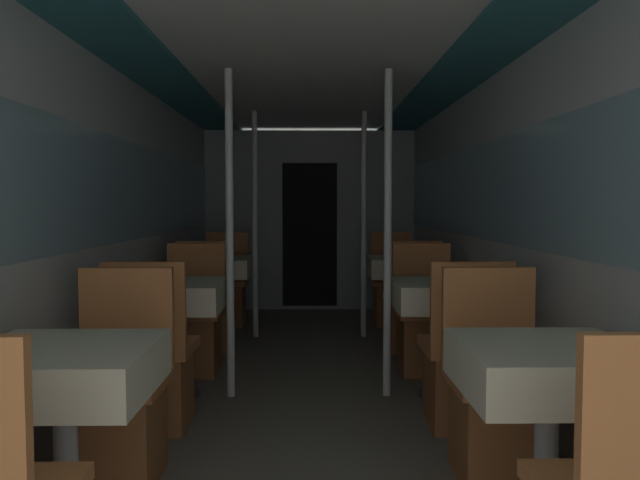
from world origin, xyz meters
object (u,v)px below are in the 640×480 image
object	(u,v)px
chair_left_near_2	(207,317)
support_pole_right_2	(364,225)
chair_right_near_1	(463,375)
chair_right_near_2	(411,316)
dining_table_right_0	(548,375)
dining_table_left_1	(175,299)
support_pole_right_1	(388,235)
dining_table_right_2	(401,269)
chair_left_far_0	(117,416)
chair_left_far_1	(193,333)
chair_right_far_0	(498,414)
support_pole_left_2	(255,225)
dining_table_right_1	(442,299)
chair_left_near_1	(153,376)
support_pole_left_1	(230,235)
dining_table_left_0	(64,377)
chair_left_far_2	(226,296)
chair_right_far_1	(425,332)
dining_table_left_2	(217,269)
chair_right_far_2	(393,296)

from	to	relation	value
chair_left_near_2	support_pole_right_2	bearing A→B (deg)	22.96
chair_right_near_1	chair_right_near_2	xyz separation A→B (m)	(0.00, 1.81, 0.00)
support_pole_right_2	dining_table_right_0	bearing A→B (deg)	-84.39
dining_table_left_1	support_pole_right_1	distance (m)	1.43
dining_table_right_2	chair_left_far_0	bearing A→B (deg)	-119.60
chair_right_near_2	chair_left_far_1	bearing A→B (deg)	-159.41
chair_right_near_1	support_pole_right_2	world-z (taller)	support_pole_right_2
chair_right_far_0	chair_right_near_2	xyz separation A→B (m)	(0.00, 2.45, 0.00)
support_pole_left_2	chair_left_near_2	bearing A→B (deg)	-121.48
chair_left_far_0	dining_table_right_1	xyz separation A→B (m)	(1.72, 1.23, 0.34)
chair_left_far_0	chair_right_near_1	xyz separation A→B (m)	(1.72, 0.65, 0.00)
support_pole_right_2	dining_table_right_1	bearing A→B (deg)	-78.88
chair_left_far_1	chair_left_near_1	bearing A→B (deg)	90.00
chair_left_far_0	support_pole_left_1	distance (m)	1.48
dining_table_left_0	chair_right_near_2	xyz separation A→B (m)	(1.72, 3.03, -0.34)
chair_left_near_1	chair_left_far_2	distance (m)	2.97
dining_table_left_0	support_pole_left_1	size ratio (longest dim) A/B	0.36
chair_right_far_1	support_pole_right_1	size ratio (longest dim) A/B	0.45
chair_left_near_2	dining_table_right_1	world-z (taller)	chair_left_near_2
support_pole_left_2	chair_right_near_2	world-z (taller)	support_pole_left_2
chair_left_far_1	dining_table_right_0	bearing A→B (deg)	125.83
chair_right_near_1	dining_table_right_2	size ratio (longest dim) A/B	1.27
chair_left_far_1	dining_table_left_2	distance (m)	1.27
chair_left_far_1	dining_table_right_0	xyz separation A→B (m)	(1.72, -2.39, 0.34)
chair_right_far_0	dining_table_right_1	size ratio (longest dim) A/B	1.27
chair_right_far_0	chair_left_far_2	bearing A→B (deg)	-64.50
dining_table_right_0	dining_table_right_2	distance (m)	3.61
support_pole_left_1	dining_table_right_0	world-z (taller)	support_pole_left_1
chair_left_near_2	chair_right_far_1	world-z (taller)	same
chair_left_far_0	dining_table_left_0	bearing A→B (deg)	90.00
chair_right_near_2	dining_table_right_1	bearing A→B (deg)	-90.00
dining_table_right_1	support_pole_right_1	world-z (taller)	support_pole_right_1
chair_left_far_0	support_pole_right_1	xyz separation A→B (m)	(1.37, 1.23, 0.76)
chair_left_near_2	chair_left_far_2	world-z (taller)	same
chair_left_far_0	dining_table_right_2	distance (m)	3.51
dining_table_left_1	chair_right_far_1	distance (m)	1.85
chair_left_far_0	dining_table_right_2	size ratio (longest dim) A/B	1.27
chair_left_far_0	dining_table_right_2	xyz separation A→B (m)	(1.72, 3.03, 0.34)
chair_right_far_0	support_pole_right_2	bearing A→B (deg)	-83.33
chair_right_far_0	dining_table_left_0	bearing A→B (deg)	18.59
chair_left_far_0	dining_table_left_2	distance (m)	3.05
chair_left_far_2	dining_table_right_0	bearing A→B (deg)	112.34
support_pole_left_2	dining_table_right_2	world-z (taller)	support_pole_left_2
chair_left_far_0	support_pole_left_2	distance (m)	3.15
chair_right_far_1	dining_table_right_1	bearing A→B (deg)	90.00
chair_right_far_0	dining_table_right_0	bearing A→B (deg)	90.00
dining_table_left_1	support_pole_right_2	world-z (taller)	support_pole_right_2
dining_table_left_0	dining_table_left_2	xyz separation A→B (m)	(0.00, 3.61, 0.00)
support_pole_left_2	chair_right_far_2	distance (m)	1.67
dining_table_left_1	dining_table_right_2	bearing A→B (deg)	46.35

